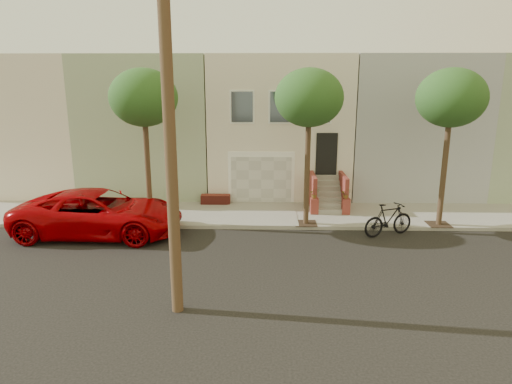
{
  "coord_description": "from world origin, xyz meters",
  "views": [
    {
      "loc": [
        -0.66,
        -14.04,
        5.98
      ],
      "look_at": [
        -1.05,
        3.0,
        1.72
      ],
      "focal_mm": 31.58,
      "sensor_mm": 36.0,
      "label": 1
    }
  ],
  "objects": [
    {
      "name": "motorcycle",
      "position": [
        4.14,
        2.89,
        0.66
      ],
      "size": [
        2.26,
        1.43,
        1.32
      ],
      "primitive_type": "imported",
      "rotation": [
        0.0,
        0.0,
        1.97
      ],
      "color": "black",
      "rests_on": "ground"
    },
    {
      "name": "house_row",
      "position": [
        0.0,
        11.19,
        3.64
      ],
      "size": [
        33.1,
        11.7,
        7.0
      ],
      "color": "beige",
      "rests_on": "sidewalk"
    },
    {
      "name": "tree_right",
      "position": [
        6.5,
        3.9,
        5.26
      ],
      "size": [
        2.7,
        2.57,
        6.3
      ],
      "color": "#2D2116",
      "rests_on": "sidewalk"
    },
    {
      "name": "tree_left",
      "position": [
        -5.5,
        3.9,
        5.26
      ],
      "size": [
        2.7,
        2.57,
        6.3
      ],
      "color": "#2D2116",
      "rests_on": "sidewalk"
    },
    {
      "name": "pickup_truck",
      "position": [
        -7.22,
        2.74,
        0.89
      ],
      "size": [
        6.49,
        3.09,
        1.79
      ],
      "primitive_type": "imported",
      "rotation": [
        0.0,
        0.0,
        1.55
      ],
      "color": "#A20005",
      "rests_on": "ground"
    },
    {
      "name": "sidewalk",
      "position": [
        0.0,
        5.35,
        0.07
      ],
      "size": [
        40.0,
        3.7,
        0.15
      ],
      "primitive_type": "cube",
      "color": "gray",
      "rests_on": "ground"
    },
    {
      "name": "tree_mid",
      "position": [
        1.0,
        3.9,
        5.26
      ],
      "size": [
        2.7,
        2.57,
        6.3
      ],
      "color": "#2D2116",
      "rests_on": "sidewalk"
    },
    {
      "name": "ground",
      "position": [
        0.0,
        0.0,
        0.0
      ],
      "size": [
        90.0,
        90.0,
        0.0
      ],
      "primitive_type": "plane",
      "color": "black",
      "rests_on": "ground"
    }
  ]
}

